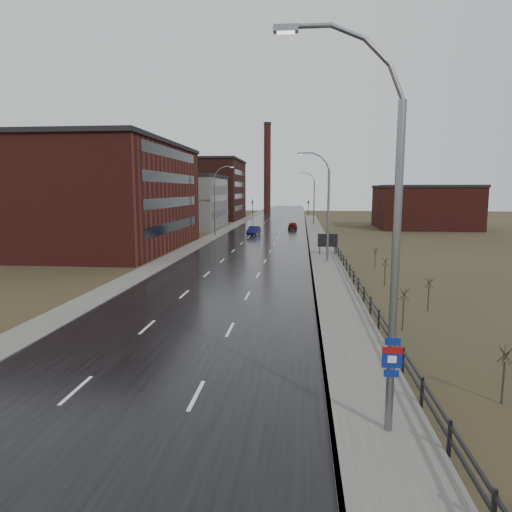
% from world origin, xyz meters
% --- Properties ---
extents(ground, '(320.00, 320.00, 0.00)m').
position_xyz_m(ground, '(0.00, 0.00, 0.00)').
color(ground, '#2D2819').
rests_on(ground, ground).
extents(road, '(14.00, 300.00, 0.06)m').
position_xyz_m(road, '(0.00, 60.00, 0.03)').
color(road, black).
rests_on(road, ground).
extents(sidewalk_right, '(3.20, 180.00, 0.18)m').
position_xyz_m(sidewalk_right, '(8.60, 35.00, 0.09)').
color(sidewalk_right, '#595651').
rests_on(sidewalk_right, ground).
extents(curb_right, '(0.16, 180.00, 0.18)m').
position_xyz_m(curb_right, '(7.08, 35.00, 0.09)').
color(curb_right, slate).
rests_on(curb_right, ground).
extents(sidewalk_left, '(2.40, 260.00, 0.12)m').
position_xyz_m(sidewalk_left, '(-8.20, 60.00, 0.06)').
color(sidewalk_left, '#595651').
rests_on(sidewalk_left, ground).
extents(warehouse_near, '(22.44, 28.56, 13.50)m').
position_xyz_m(warehouse_near, '(-20.99, 45.00, 6.76)').
color(warehouse_near, '#471914').
rests_on(warehouse_near, ground).
extents(warehouse_mid, '(16.32, 20.40, 10.50)m').
position_xyz_m(warehouse_mid, '(-17.99, 78.00, 5.26)').
color(warehouse_mid, slate).
rests_on(warehouse_mid, ground).
extents(warehouse_far, '(26.52, 24.48, 15.50)m').
position_xyz_m(warehouse_far, '(-22.99, 108.00, 7.76)').
color(warehouse_far, '#331611').
rests_on(warehouse_far, ground).
extents(building_right, '(18.36, 16.32, 8.50)m').
position_xyz_m(building_right, '(30.30, 82.00, 4.26)').
color(building_right, '#471914').
rests_on(building_right, ground).
extents(smokestack, '(2.70, 2.70, 30.70)m').
position_xyz_m(smokestack, '(-6.00, 150.00, 15.50)').
color(smokestack, '#331611').
rests_on(smokestack, ground).
extents(streetlight_main, '(3.91, 0.29, 12.11)m').
position_xyz_m(streetlight_main, '(8.47, 2.00, 6.06)').
color(streetlight_main, slate).
rests_on(streetlight_main, ground).
extents(streetlight_right_mid, '(3.36, 0.28, 11.35)m').
position_xyz_m(streetlight_right_mid, '(8.50, 36.00, 5.84)').
color(streetlight_right_mid, slate).
rests_on(streetlight_right_mid, ground).
extents(streetlight_left, '(3.36, 0.28, 11.35)m').
position_xyz_m(streetlight_left, '(-7.70, 62.00, 5.84)').
color(streetlight_left, slate).
rests_on(streetlight_left, ground).
extents(streetlight_right_far, '(3.36, 0.28, 11.35)m').
position_xyz_m(streetlight_right_far, '(8.50, 90.00, 5.84)').
color(streetlight_right_far, slate).
rests_on(streetlight_right_far, ground).
extents(guardrail, '(0.10, 53.05, 1.10)m').
position_xyz_m(guardrail, '(10.30, 18.31, 0.71)').
color(guardrail, black).
rests_on(guardrail, ground).
extents(shrub_b, '(0.50, 0.53, 2.10)m').
position_xyz_m(shrub_b, '(13.21, 4.55, 1.12)').
color(shrub_b, '#382D23').
rests_on(shrub_b, ground).
extents(shrub_c, '(0.55, 0.58, 2.33)m').
position_xyz_m(shrub_c, '(11.58, 12.98, 1.24)').
color(shrub_c, '#382D23').
rests_on(shrub_c, ground).
extents(shrub_d, '(0.50, 0.53, 2.11)m').
position_xyz_m(shrub_d, '(14.00, 17.16, 1.12)').
color(shrub_d, '#382D23').
rests_on(shrub_d, ground).
extents(shrub_e, '(0.55, 0.57, 2.30)m').
position_xyz_m(shrub_e, '(12.65, 24.57, 1.22)').
color(shrub_e, '#382D23').
rests_on(shrub_e, ground).
extents(shrub_f, '(0.47, 0.50, 1.97)m').
position_xyz_m(shrub_f, '(13.20, 32.88, 1.05)').
color(shrub_f, '#382D23').
rests_on(shrub_f, ground).
extents(billboard, '(2.27, 0.17, 2.55)m').
position_xyz_m(billboard, '(9.10, 41.14, 1.72)').
color(billboard, black).
rests_on(billboard, ground).
extents(traffic_light_left, '(0.58, 2.73, 5.30)m').
position_xyz_m(traffic_light_left, '(-8.00, 120.00, 4.60)').
color(traffic_light_left, black).
rests_on(traffic_light_left, ground).
extents(traffic_light_right, '(0.58, 2.73, 5.30)m').
position_xyz_m(traffic_light_right, '(8.00, 120.00, 4.60)').
color(traffic_light_right, black).
rests_on(traffic_light_right, ground).
extents(car_near, '(2.08, 4.63, 1.47)m').
position_xyz_m(car_near, '(-1.85, 64.19, 0.74)').
color(car_near, '#0C0B3A').
rests_on(car_near, ground).
extents(car_far, '(1.80, 4.22, 1.42)m').
position_xyz_m(car_far, '(4.44, 76.44, 0.71)').
color(car_far, '#410D0A').
rests_on(car_far, ground).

